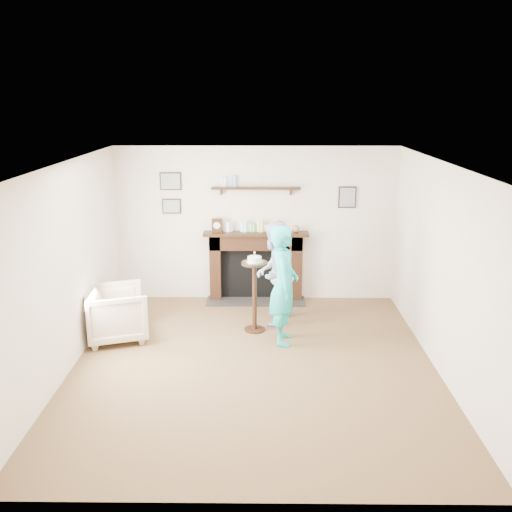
{
  "coord_description": "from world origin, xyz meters",
  "views": [
    {
      "loc": [
        0.09,
        -6.48,
        3.24
      ],
      "look_at": [
        0.02,
        0.9,
        1.17
      ],
      "focal_mm": 40.0,
      "sensor_mm": 36.0,
      "label": 1
    }
  ],
  "objects_px": {
    "woman": "(283,341)",
    "pedestal_table": "(255,283)",
    "man": "(274,322)",
    "armchair": "(118,338)"
  },
  "relations": [
    {
      "from": "woman",
      "to": "pedestal_table",
      "type": "bearing_deg",
      "value": 46.76
    },
    {
      "from": "armchair",
      "to": "man",
      "type": "relative_size",
      "value": 0.53
    },
    {
      "from": "man",
      "to": "armchair",
      "type": "bearing_deg",
      "value": -60.6
    },
    {
      "from": "man",
      "to": "pedestal_table",
      "type": "height_order",
      "value": "pedestal_table"
    },
    {
      "from": "pedestal_table",
      "to": "man",
      "type": "bearing_deg",
      "value": 47.68
    },
    {
      "from": "armchair",
      "to": "woman",
      "type": "relative_size",
      "value": 0.5
    },
    {
      "from": "woman",
      "to": "pedestal_table",
      "type": "height_order",
      "value": "pedestal_table"
    },
    {
      "from": "woman",
      "to": "pedestal_table",
      "type": "relative_size",
      "value": 1.39
    },
    {
      "from": "armchair",
      "to": "man",
      "type": "bearing_deg",
      "value": -92.28
    },
    {
      "from": "pedestal_table",
      "to": "woman",
      "type": "bearing_deg",
      "value": -44.2
    }
  ]
}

